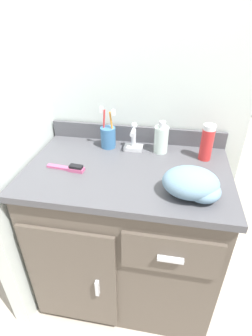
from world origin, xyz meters
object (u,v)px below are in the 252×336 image
(soap_dispenser, at_px, (161,139))
(shaving_cream_can, at_px, (207,143))
(toothbrush_cup, at_px, (108,137))
(hairbrush, at_px, (71,168))
(hand_towel, at_px, (193,184))

(soap_dispenser, xyz_separation_m, shaving_cream_can, (0.21, -0.03, 0.02))
(soap_dispenser, bearing_deg, toothbrush_cup, 178.66)
(hairbrush, distance_m, hand_towel, 0.52)
(hairbrush, bearing_deg, soap_dispenser, 38.36)
(shaving_cream_can, bearing_deg, hairbrush, -160.53)
(hairbrush, bearing_deg, hand_towel, -4.08)
(toothbrush_cup, relative_size, hairbrush, 1.19)
(shaving_cream_can, bearing_deg, hand_towel, -102.75)
(hand_towel, bearing_deg, soap_dispenser, 113.25)
(soap_dispenser, bearing_deg, shaving_cream_can, -9.28)
(hairbrush, bearing_deg, shaving_cream_can, 25.18)
(hairbrush, relative_size, hand_towel, 0.81)
(toothbrush_cup, xyz_separation_m, hairbrush, (-0.11, -0.24, -0.05))
(soap_dispenser, height_order, hairbrush, soap_dispenser)
(toothbrush_cup, xyz_separation_m, shaving_cream_can, (0.47, -0.04, 0.03))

